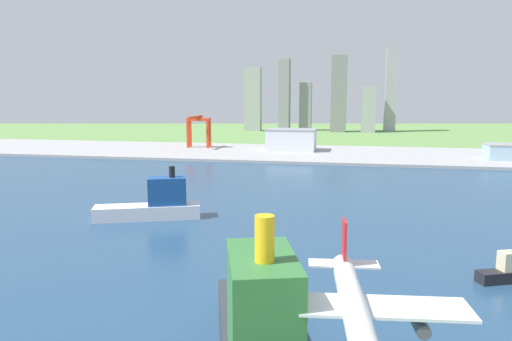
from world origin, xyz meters
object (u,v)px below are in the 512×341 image
port_crane_red (198,124)px  warehouse_main (291,140)px  container_barge (259,340)px  warehouse_annex (505,152)px  airplane_landing (354,309)px  ferry_boat (155,204)px  tugboat_small (507,271)px

port_crane_red → warehouse_main: size_ratio=0.83×
container_barge → warehouse_annex: container_barge is taller
container_barge → warehouse_annex: (144.34, 362.21, -1.51)m
airplane_landing → container_barge: container_barge is taller
airplane_landing → warehouse_main: (-62.93, 407.62, -10.62)m
airplane_landing → port_crane_red: bearing=111.5°
airplane_landing → warehouse_main: 412.58m
port_crane_red → ferry_boat: bearing=-75.6°
ferry_boat → tugboat_small: bearing=-20.3°
airplane_landing → tugboat_small: size_ratio=2.31×
warehouse_annex → warehouse_main: bearing=170.0°
airplane_landing → container_barge: (-17.51, 11.84, -13.18)m
tugboat_small → ferry_boat: 146.53m
port_crane_red → warehouse_annex: port_crane_red is taller
tugboat_small → warehouse_main: 343.94m
ferry_boat → warehouse_annex: bearing=48.0°
airplane_landing → port_crane_red: 444.35m
ferry_boat → warehouse_annex: ferry_boat is taller
port_crane_red → warehouse_annex: (289.70, -39.36, -17.84)m
container_barge → warehouse_main: container_barge is taller
tugboat_small → ferry_boat: bearing=159.7°
container_barge → warehouse_annex: bearing=68.3°
airplane_landing → ferry_boat: (-90.85, 132.50, -16.82)m
container_barge → tugboat_small: bearing=47.5°
tugboat_small → warehouse_main: size_ratio=0.39×
port_crane_red → container_barge: bearing=-70.1°
airplane_landing → port_crane_red: (-162.87, 413.41, 3.15)m
airplane_landing → tugboat_small: airplane_landing is taller
tugboat_small → container_barge: bearing=-132.5°
ferry_boat → port_crane_red: port_crane_red is taller
airplane_landing → ferry_boat: airplane_landing is taller
airplane_landing → container_barge: size_ratio=0.72×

